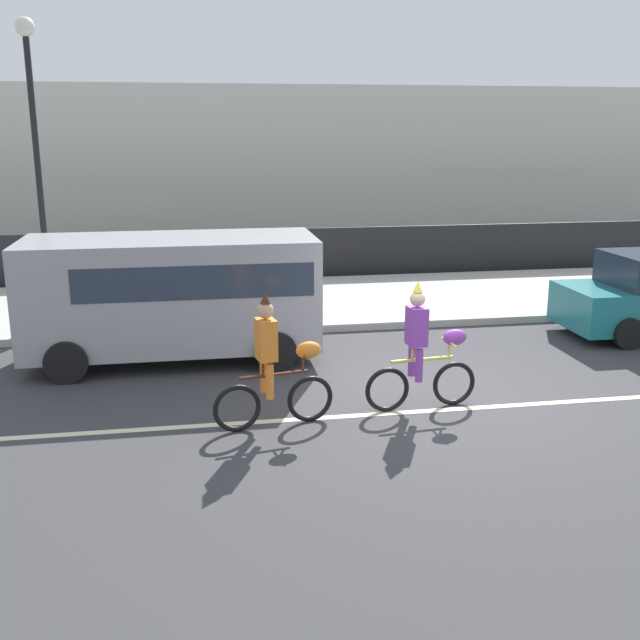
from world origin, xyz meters
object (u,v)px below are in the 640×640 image
at_px(parade_cyclist_purple, 423,353).
at_px(parade_cyclist_orange, 275,368).
at_px(street_lamp_post, 34,129).
at_px(parked_van_grey, 176,289).

bearing_deg(parade_cyclist_purple, parade_cyclist_orange, -171.71).
bearing_deg(street_lamp_post, parade_cyclist_orange, -56.41).
bearing_deg(parked_van_grey, street_lamp_post, 135.65).
xyz_separation_m(parade_cyclist_orange, street_lamp_post, (-3.93, 5.91, 3.15)).
bearing_deg(parade_cyclist_orange, street_lamp_post, 123.59).
xyz_separation_m(parade_cyclist_purple, street_lamp_post, (-6.13, 5.59, 3.15)).
xyz_separation_m(parade_cyclist_orange, parked_van_grey, (-1.34, 3.38, 0.44)).
bearing_deg(parade_cyclist_orange, parked_van_grey, 111.60).
bearing_deg(parade_cyclist_orange, parade_cyclist_purple, 8.29).
bearing_deg(street_lamp_post, parked_van_grey, -44.35).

